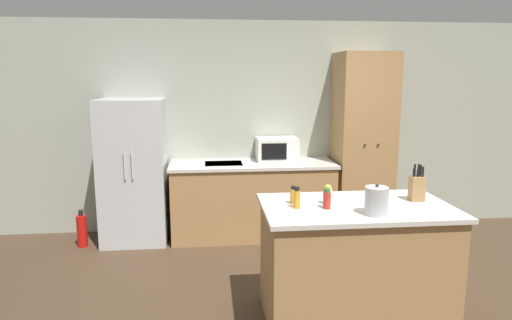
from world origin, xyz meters
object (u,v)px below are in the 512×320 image
microwave (277,149)px  knife_block (417,188)px  spice_bottle_green_herb (327,199)px  spice_bottle_tall_dark (293,195)px  fire_extinguisher (82,230)px  refrigerator (134,171)px  spice_bottle_amber_oil (328,196)px  spice_bottle_short_red (297,198)px  kettle (376,201)px  pantry_cabinet (362,145)px

microwave → knife_block: (0.82, -2.07, 0.00)m
spice_bottle_green_herb → microwave: bearing=91.3°
spice_bottle_tall_dark → fire_extinguisher: size_ratio=0.33×
refrigerator → spice_bottle_amber_oil: bearing=-47.6°
microwave → spice_bottle_short_red: 2.19m
spice_bottle_green_herb → fire_extinguisher: bearing=140.8°
microwave → kettle: bearing=-81.4°
knife_block → microwave: bearing=111.7°
knife_block → spice_bottle_tall_dark: knife_block is taller
spice_bottle_amber_oil → fire_extinguisher: 3.10m
spice_bottle_short_red → spice_bottle_amber_oil: spice_bottle_short_red is taller
pantry_cabinet → fire_extinguisher: size_ratio=5.09×
pantry_cabinet → knife_block: (-0.22, -1.97, -0.05)m
spice_bottle_tall_dark → spice_bottle_amber_oil: size_ratio=0.95×
knife_block → fire_extinguisher: bearing=150.4°
pantry_cabinet → spice_bottle_short_red: size_ratio=13.30×
pantry_cabinet → spice_bottle_short_red: bearing=-120.4°
fire_extinguisher → spice_bottle_tall_dark: bearing=-39.7°
spice_bottle_amber_oil → fire_extinguisher: size_ratio=0.35×
refrigerator → spice_bottle_green_herb: 2.73m
pantry_cabinet → microwave: bearing=174.5°
spice_bottle_tall_dark → knife_block: bearing=-0.8°
spice_bottle_tall_dark → spice_bottle_green_herb: (0.23, -0.15, 0.01)m
pantry_cabinet → spice_bottle_short_red: 2.41m
pantry_cabinet → spice_bottle_amber_oil: bearing=-115.6°
spice_bottle_amber_oil → kettle: 0.41m
spice_bottle_amber_oil → fire_extinguisher: spice_bottle_amber_oil is taller
pantry_cabinet → fire_extinguisher: 3.47m
fire_extinguisher → spice_bottle_green_herb: bearing=-39.2°
microwave → knife_block: 2.23m
pantry_cabinet → spice_bottle_tall_dark: pantry_cabinet is taller
refrigerator → spice_bottle_short_red: bearing=-53.1°
spice_bottle_green_herb → kettle: size_ratio=0.68×
refrigerator → microwave: refrigerator is taller
refrigerator → spice_bottle_short_red: (1.53, -2.05, 0.19)m
pantry_cabinet → microwave: 1.05m
knife_block → kettle: size_ratio=1.30×
spice_bottle_amber_oil → fire_extinguisher: bearing=142.9°
pantry_cabinet → fire_extinguisher: bearing=-176.6°
spice_bottle_tall_dark → spice_bottle_short_red: 0.12m
spice_bottle_short_red → spice_bottle_green_herb: 0.23m
spice_bottle_tall_dark → kettle: size_ratio=0.62×
pantry_cabinet → knife_block: pantry_cabinet is taller
knife_block → fire_extinguisher: knife_block is taller
refrigerator → microwave: (1.71, 0.13, 0.21)m
refrigerator → pantry_cabinet: bearing=0.6°
spice_bottle_green_herb → refrigerator: bearing=130.2°
kettle → spice_bottle_amber_oil: bearing=132.1°
knife_block → spice_bottle_tall_dark: size_ratio=2.09×
knife_block → spice_bottle_tall_dark: (-1.00, 0.01, -0.04)m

